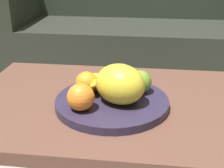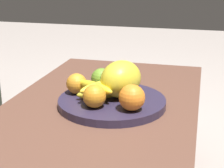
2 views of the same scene
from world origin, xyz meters
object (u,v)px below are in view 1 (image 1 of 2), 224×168
at_px(couch, 131,35).
at_px(banana_bunch, 107,84).
at_px(melon_large_front, 120,84).
at_px(orange_left, 87,83).
at_px(orange_right, 81,97).
at_px(apple_front, 140,82).
at_px(coffee_table, 124,114).
at_px(fruit_bowl, 112,102).
at_px(orange_front, 122,74).

distance_m(couch, banana_bunch, 1.31).
xyz_separation_m(melon_large_front, orange_left, (-0.11, 0.06, -0.02)).
bearing_deg(orange_right, couch, 88.08).
relative_size(apple_front, banana_bunch, 0.46).
distance_m(coffee_table, banana_bunch, 0.11).
height_order(fruit_bowl, apple_front, apple_front).
bearing_deg(apple_front, orange_left, -171.26).
bearing_deg(orange_right, coffee_table, 46.16).
bearing_deg(apple_front, orange_right, -139.15).
xyz_separation_m(couch, orange_front, (0.05, -1.21, 0.17)).
xyz_separation_m(fruit_bowl, apple_front, (0.08, 0.06, 0.05)).
xyz_separation_m(fruit_bowl, orange_left, (-0.09, 0.03, 0.05)).
bearing_deg(orange_front, orange_left, -137.48).
distance_m(orange_left, banana_bunch, 0.07).
bearing_deg(banana_bunch, apple_front, 7.39).
bearing_deg(fruit_bowl, apple_front, 35.30).
bearing_deg(melon_large_front, orange_left, 153.60).
relative_size(fruit_bowl, banana_bunch, 2.20).
relative_size(melon_large_front, orange_front, 2.20).
bearing_deg(melon_large_front, coffee_table, 81.27).
height_order(orange_left, orange_right, orange_right).
distance_m(apple_front, banana_bunch, 0.11).
distance_m(coffee_table, apple_front, 0.12).
height_order(orange_right, apple_front, orange_right).
bearing_deg(orange_left, fruit_bowl, -20.94).
xyz_separation_m(coffee_table, melon_large_front, (-0.01, -0.06, 0.13)).
relative_size(coffee_table, banana_bunch, 6.42).
relative_size(fruit_bowl, orange_left, 4.91).
xyz_separation_m(melon_large_front, banana_bunch, (-0.05, 0.07, -0.03)).
xyz_separation_m(orange_right, banana_bunch, (0.06, 0.13, -0.01)).
height_order(coffee_table, orange_front, orange_front).
distance_m(melon_large_front, orange_front, 0.15).
relative_size(fruit_bowl, orange_front, 5.07).
distance_m(orange_front, orange_left, 0.14).
bearing_deg(melon_large_front, banana_bunch, 124.69).
xyz_separation_m(couch, fruit_bowl, (0.03, -1.34, 0.13)).
height_order(melon_large_front, orange_front, melon_large_front).
bearing_deg(banana_bunch, orange_left, -169.13).
relative_size(melon_large_front, banana_bunch, 0.95).
xyz_separation_m(coffee_table, banana_bunch, (-0.06, 0.01, 0.10)).
bearing_deg(melon_large_front, fruit_bowl, 139.23).
distance_m(fruit_bowl, orange_right, 0.13).
height_order(couch, orange_right, couch).
xyz_separation_m(orange_left, apple_front, (0.17, 0.03, 0.00)).
bearing_deg(orange_right, orange_front, 65.21).
bearing_deg(apple_front, fruit_bowl, -144.70).
relative_size(couch, orange_left, 23.55).
bearing_deg(apple_front, couch, 95.17).
relative_size(orange_front, orange_right, 0.87).
bearing_deg(couch, apple_front, -84.83).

